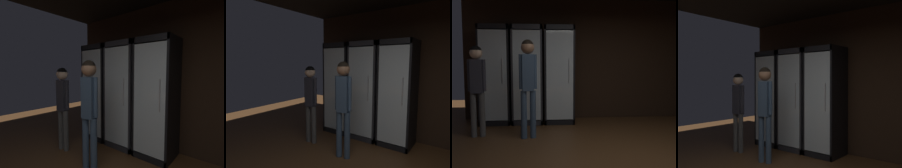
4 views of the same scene
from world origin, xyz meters
TOP-DOWN VIEW (x-y plane):
  - wall_back at (0.00, 3.03)m, footprint 6.00×0.06m
  - cooler_far_left at (-2.18, 2.72)m, footprint 0.64×0.64m
  - cooler_left at (-1.50, 2.72)m, footprint 0.64×0.64m
  - cooler_center at (-0.81, 2.72)m, footprint 0.64×0.64m
  - shopper_near at (-1.39, 1.60)m, footprint 0.30×0.22m
  - shopper_far at (-2.28, 1.72)m, footprint 0.30×0.21m

SIDE VIEW (x-z plane):
  - shopper_far at x=-2.28m, z-range 0.21..1.80m
  - cooler_far_left at x=-2.18m, z-range -0.03..2.07m
  - cooler_left at x=-1.50m, z-range -0.02..2.07m
  - cooler_center at x=-0.81m, z-range -0.02..2.07m
  - shopper_near at x=-1.39m, z-range 0.22..1.90m
  - wall_back at x=0.00m, z-range 0.00..2.80m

